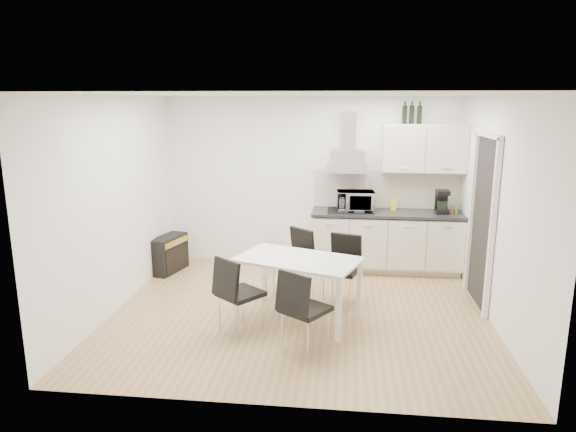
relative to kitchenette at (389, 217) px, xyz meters
name	(u,v)px	position (x,y,z in m)	size (l,w,h in m)	color
ground	(299,312)	(-1.19, -1.73, -0.83)	(4.50, 4.50, 0.00)	tan
wall_back	(311,182)	(-1.19, 0.27, 0.47)	(4.50, 0.10, 2.60)	white
wall_front	(277,260)	(-1.19, -3.73, 0.47)	(4.50, 0.10, 2.60)	white
wall_left	(116,204)	(-3.44, -1.73, 0.47)	(0.10, 4.00, 2.60)	white
wall_right	(499,213)	(1.06, -1.73, 0.47)	(0.10, 4.00, 2.60)	white
ceiling	(300,94)	(-1.19, -1.73, 1.77)	(4.50, 4.50, 0.00)	white
doorway	(481,223)	(1.02, -1.18, 0.22)	(0.08, 1.04, 2.10)	white
kitchenette	(389,217)	(0.00, 0.00, 0.00)	(2.22, 0.64, 2.52)	beige
dining_table	(298,265)	(-1.19, -1.94, -0.16)	(1.56, 1.21, 0.75)	white
chair_far_left	(292,263)	(-1.34, -1.18, -0.39)	(0.44, 0.50, 0.88)	black
chair_far_right	(341,271)	(-0.69, -1.42, -0.39)	(0.44, 0.50, 0.88)	black
chair_near_left	(241,294)	(-1.79, -2.35, -0.39)	(0.44, 0.50, 0.88)	black
chair_near_right	(305,310)	(-1.04, -2.70, -0.39)	(0.44, 0.50, 0.88)	black
guitar_amp	(169,254)	(-3.28, -0.43, -0.56)	(0.44, 0.71, 0.55)	black
floor_speaker	(270,254)	(-1.82, 0.17, -0.69)	(0.16, 0.15, 0.27)	black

